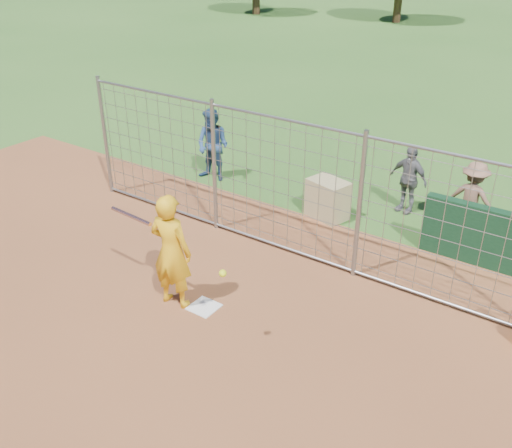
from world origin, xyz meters
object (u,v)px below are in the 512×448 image
Objects in this scene: bystander_c at (472,198)px; equipment_bin at (328,199)px; batter at (171,251)px; bystander_a at (213,145)px; bystander_b at (408,179)px.

bystander_c is 2.76m from equipment_bin.
batter is 1.12× the size of bystander_a.
batter is 1.31× the size of bystander_b.
bystander_c is (3.08, 5.04, -0.22)m from batter.
batter reaches higher than bystander_a.
bystander_a reaches higher than bystander_c.
equipment_bin is at bearing -8.88° from bystander_a.
bystander_c reaches higher than equipment_bin.
bystander_c is (5.67, 0.81, -0.12)m from bystander_a.
batter is at bearing 63.96° from bystander_c.
bystander_b is at bearing 7.43° from bystander_a.
bystander_a is 1.16× the size of bystander_c.
bystander_a is 2.10× the size of equipment_bin.
bystander_c is at bearing 36.22° from equipment_bin.
bystander_b is at bearing 59.08° from equipment_bin.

